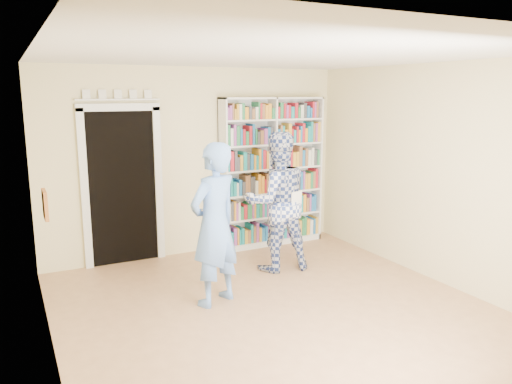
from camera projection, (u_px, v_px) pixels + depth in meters
floor at (282, 315)px, 5.34m from camera, size 5.00×5.00×0.00m
ceiling at (285, 55)px, 4.81m from camera, size 5.00×5.00×0.00m
wall_back at (197, 162)px, 7.26m from camera, size 4.50×0.00×4.50m
wall_left at (45, 216)px, 4.08m from camera, size 0.00×5.00×5.00m
wall_right at (443, 175)px, 6.08m from camera, size 0.00×5.00×5.00m
bookshelf at (272, 171)px, 7.68m from camera, size 1.65×0.31×2.27m
doorway at (122, 179)px, 6.79m from camera, size 1.10×0.08×2.43m
wall_art at (45, 205)px, 4.25m from camera, size 0.03×0.25×0.25m
man_blue at (214, 225)px, 5.49m from camera, size 0.78×0.67×1.82m
man_plaid at (277, 202)px, 6.58m from camera, size 0.99×0.82×1.85m
paper_sheet at (297, 202)px, 6.41m from camera, size 0.19×0.07×0.28m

